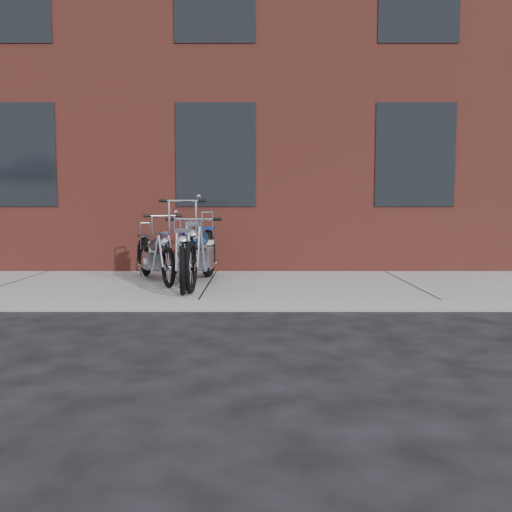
{
  "coord_description": "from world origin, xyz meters",
  "views": [
    {
      "loc": [
        0.72,
        -6.6,
        1.3
      ],
      "look_at": [
        0.71,
        0.8,
        0.62
      ],
      "focal_mm": 38.0,
      "sensor_mm": 36.0,
      "label": 1
    }
  ],
  "objects": [
    {
      "name": "chopper_third",
      "position": [
        -0.86,
        1.7,
        0.52
      ],
      "size": [
        0.95,
        1.88,
        1.03
      ],
      "rotation": [
        0.0,
        0.0,
        -1.13
      ],
      "color": "black",
      "rests_on": "sidewalk"
    },
    {
      "name": "building_brick",
      "position": [
        0.0,
        8.0,
        4.0
      ],
      "size": [
        22.0,
        10.0,
        8.0
      ],
      "primitive_type": "cube",
      "color": "brown",
      "rests_on": "ground"
    },
    {
      "name": "chopper_purple",
      "position": [
        -0.32,
        1.18,
        0.55
      ],
      "size": [
        0.54,
        2.22,
        1.24
      ],
      "rotation": [
        0.0,
        0.0,
        -1.47
      ],
      "color": "black",
      "rests_on": "sidewalk"
    },
    {
      "name": "ground",
      "position": [
        0.0,
        0.0,
        0.0
      ],
      "size": [
        120.0,
        120.0,
        0.0
      ],
      "primitive_type": "plane",
      "color": "#282730",
      "rests_on": "ground"
    },
    {
      "name": "chopper_blue",
      "position": [
        -0.11,
        1.42,
        0.59
      ],
      "size": [
        0.59,
        2.43,
        1.06
      ],
      "rotation": [
        0.0,
        0.0,
        -1.62
      ],
      "color": "black",
      "rests_on": "sidewalk"
    },
    {
      "name": "sidewalk",
      "position": [
        0.0,
        1.5,
        0.07
      ],
      "size": [
        22.0,
        3.0,
        0.15
      ],
      "primitive_type": "cube",
      "color": "#9F9D9B",
      "rests_on": "ground"
    }
  ]
}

